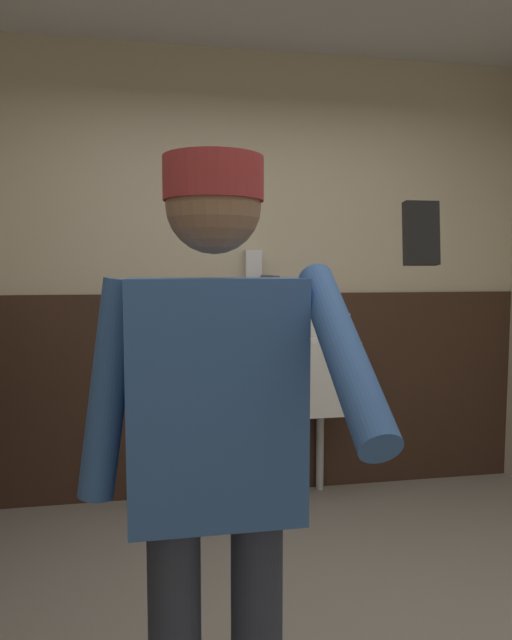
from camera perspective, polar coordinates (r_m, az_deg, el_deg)
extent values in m
cube|color=beige|center=(3.64, -1.04, 4.38)|extent=(4.26, 0.12, 2.78)
cube|color=#382319|center=(3.65, -0.83, -7.42)|extent=(3.66, 0.03, 1.28)
cube|color=white|center=(3.57, -5.30, -4.75)|extent=(0.40, 0.05, 0.65)
cube|color=white|center=(3.41, -5.04, -6.06)|extent=(0.34, 0.30, 0.45)
cylinder|color=#B7BABF|center=(3.52, -5.32, -0.03)|extent=(0.04, 0.04, 0.24)
cylinder|color=#B7BABF|center=(3.66, -5.17, -13.37)|extent=(0.05, 0.05, 0.55)
cube|color=white|center=(3.71, 6.37, -4.38)|extent=(0.40, 0.05, 0.65)
cube|color=white|center=(3.55, 7.15, -5.62)|extent=(0.34, 0.30, 0.45)
cylinder|color=#B7BABF|center=(3.66, 6.46, 0.15)|extent=(0.04, 0.04, 0.24)
cylinder|color=#B7BABF|center=(3.80, 6.46, -12.69)|extent=(0.05, 0.05, 0.55)
cube|color=#4C4C51|center=(3.40, 1.29, -3.07)|extent=(0.04, 0.40, 0.90)
cube|color=#335999|center=(1.47, -4.17, -7.88)|extent=(0.44, 0.24, 0.62)
cylinder|color=#335999|center=(1.46, -14.64, -6.76)|extent=(0.17, 0.09, 0.56)
cylinder|color=#335999|center=(1.29, 8.74, -2.97)|extent=(0.09, 0.50, 0.39)
sphere|color=#8C664C|center=(1.45, -4.30, 11.37)|extent=(0.24, 0.24, 0.24)
cylinder|color=maroon|center=(1.45, -4.32, 13.96)|extent=(0.25, 0.25, 0.11)
cube|color=black|center=(1.03, 16.30, 8.37)|extent=(0.06, 0.03, 0.11)
cube|color=silver|center=(3.54, -0.30, 5.59)|extent=(0.10, 0.07, 0.18)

